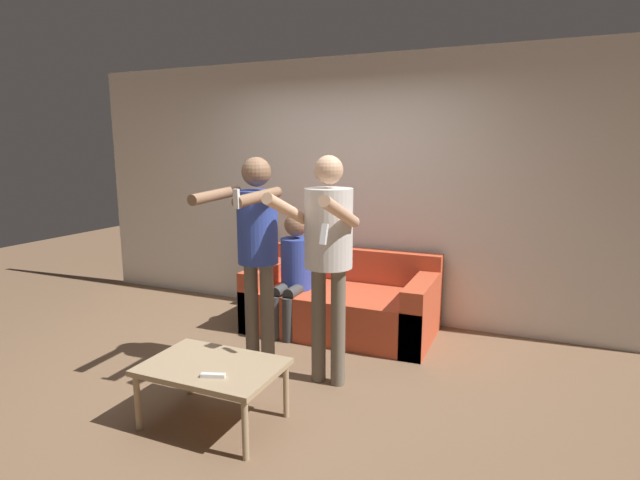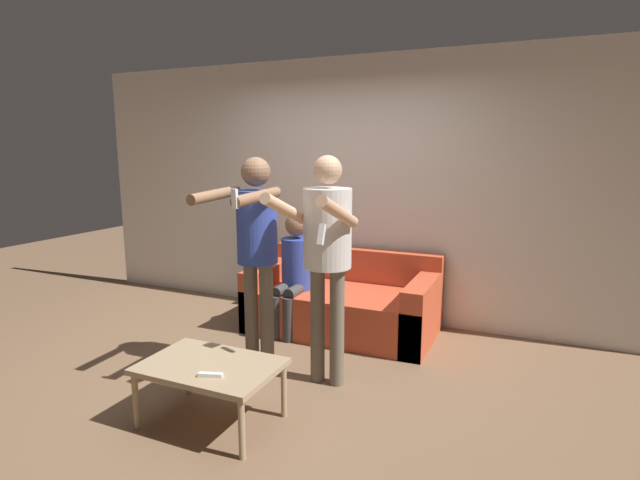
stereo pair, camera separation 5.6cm
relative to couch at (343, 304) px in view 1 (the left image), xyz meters
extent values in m
plane|color=brown|center=(-0.14, -1.27, -0.27)|extent=(14.00, 14.00, 0.00)
cube|color=silver|center=(-0.14, 0.51, 1.08)|extent=(6.40, 0.06, 2.70)
cube|color=#C64C2D|center=(0.00, -0.04, -0.05)|extent=(1.79, 0.96, 0.42)
cube|color=#C64C2D|center=(0.00, 0.36, 0.32)|extent=(1.79, 0.16, 0.33)
cube|color=#C64C2D|center=(-0.79, -0.04, 0.04)|extent=(0.20, 0.96, 0.60)
cube|color=#C64C2D|center=(0.79, -0.04, 0.04)|extent=(0.20, 0.96, 0.60)
cylinder|color=#6B6051|center=(-0.37, -1.11, 0.18)|extent=(0.11, 0.11, 0.89)
cylinder|color=#6B6051|center=(-0.23, -1.11, 0.18)|extent=(0.11, 0.11, 0.89)
cylinder|color=#2D429E|center=(-0.30, -1.11, 0.91)|extent=(0.32, 0.32, 0.57)
sphere|color=brown|center=(-0.30, -1.11, 1.34)|extent=(0.23, 0.23, 0.23)
cylinder|color=brown|center=(-0.48, -1.39, 1.18)|extent=(0.08, 0.57, 0.10)
cylinder|color=brown|center=(-0.12, -1.39, 1.18)|extent=(0.08, 0.57, 0.10)
cube|color=white|center=(-0.12, -1.67, 1.19)|extent=(0.04, 0.03, 0.13)
cylinder|color=#6B6051|center=(0.22, -1.11, 0.19)|extent=(0.11, 0.11, 0.91)
cylinder|color=#6B6051|center=(0.38, -1.11, 0.19)|extent=(0.11, 0.11, 0.91)
cylinder|color=silver|center=(0.30, -1.11, 0.94)|extent=(0.36, 0.36, 0.58)
sphere|color=tan|center=(0.30, -1.11, 1.36)|extent=(0.21, 0.21, 0.21)
cylinder|color=tan|center=(0.10, -1.39, 1.10)|extent=(0.08, 0.58, 0.28)
cylinder|color=tan|center=(0.50, -1.39, 1.10)|extent=(0.08, 0.58, 0.28)
cube|color=white|center=(0.50, -1.66, 1.00)|extent=(0.04, 0.07, 0.13)
cylinder|color=#383838|center=(-0.49, -0.50, -0.05)|extent=(0.11, 0.11, 0.42)
cylinder|color=#383838|center=(-0.36, -0.50, -0.05)|extent=(0.11, 0.11, 0.42)
cylinder|color=#383838|center=(-0.49, -0.34, 0.18)|extent=(0.11, 0.32, 0.11)
cylinder|color=#383838|center=(-0.36, -0.34, 0.18)|extent=(0.11, 0.32, 0.11)
cylinder|color=#2D429E|center=(-0.42, -0.18, 0.41)|extent=(0.30, 0.30, 0.50)
sphere|color=brown|center=(-0.42, -0.18, 0.79)|extent=(0.23, 0.23, 0.23)
cube|color=tan|center=(-0.17, -1.95, 0.13)|extent=(0.88, 0.59, 0.04)
cylinder|color=tan|center=(-0.57, -2.20, -0.08)|extent=(0.04, 0.04, 0.37)
cylinder|color=tan|center=(0.23, -2.20, -0.08)|extent=(0.04, 0.04, 0.37)
cylinder|color=tan|center=(-0.57, -1.69, -0.08)|extent=(0.04, 0.04, 0.37)
cylinder|color=tan|center=(0.23, -1.69, -0.08)|extent=(0.04, 0.04, 0.37)
cube|color=white|center=(-0.05, -2.10, 0.16)|extent=(0.15, 0.08, 0.02)
camera|label=1|loc=(1.66, -4.44, 1.52)|focal=28.00mm
camera|label=2|loc=(1.71, -4.42, 1.52)|focal=28.00mm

